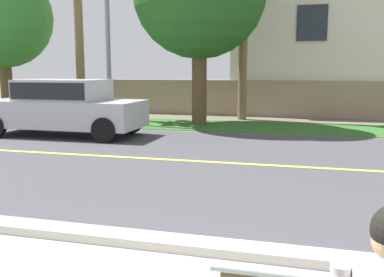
{
  "coord_description": "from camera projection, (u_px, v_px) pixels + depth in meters",
  "views": [
    {
      "loc": [
        0.92,
        -1.63,
        1.8
      ],
      "look_at": [
        -0.38,
        3.23,
        1.0
      ],
      "focal_mm": 40.51,
      "sensor_mm": 36.0,
      "label": 1
    }
  ],
  "objects": [
    {
      "name": "shade_tree_far_left",
      "position": [
        3.0,
        10.0,
        16.3
      ],
      "size": [
        3.75,
        3.75,
        6.19
      ],
      "color": "brown",
      "rests_on": "ground_plane"
    },
    {
      "name": "road_centre_line",
      "position": [
        255.0,
        165.0,
        8.28
      ],
      "size": [
        48.0,
        0.14,
        0.01
      ],
      "primitive_type": "cube",
      "color": "#E0CC4C",
      "rests_on": "ground_plane"
    },
    {
      "name": "house_across_street",
      "position": [
        372.0,
        29.0,
        18.36
      ],
      "size": [
        11.94,
        6.91,
        6.98
      ],
      "color": "beige",
      "rests_on": "ground_plane"
    },
    {
      "name": "ground_plane",
      "position": [
        263.0,
        151.0,
        9.71
      ],
      "size": [
        140.0,
        140.0,
        0.0
      ],
      "primitive_type": "plane",
      "color": "#665B4C"
    },
    {
      "name": "far_verge_grass",
      "position": [
        276.0,
        128.0,
        13.59
      ],
      "size": [
        48.0,
        2.8,
        0.02
      ],
      "primitive_type": "cube",
      "color": "#2D6026",
      "rests_on": "ground_plane"
    },
    {
      "name": "car_silver_far",
      "position": [
        64.0,
        105.0,
        11.84
      ],
      "size": [
        4.3,
        1.86,
        1.54
      ],
      "color": "#B2B5BC",
      "rests_on": "ground_plane"
    },
    {
      "name": "garden_wall",
      "position": [
        267.0,
        99.0,
        16.79
      ],
      "size": [
        13.0,
        0.36,
        1.4
      ],
      "primitive_type": "cube",
      "color": "gray",
      "rests_on": "ground_plane"
    },
    {
      "name": "street_asphalt",
      "position": [
        255.0,
        165.0,
        8.28
      ],
      "size": [
        52.0,
        8.0,
        0.01
      ],
      "primitive_type": "cube",
      "color": "#424247",
      "rests_on": "ground_plane"
    },
    {
      "name": "curb_edge",
      "position": [
        206.0,
        247.0,
        4.31
      ],
      "size": [
        44.0,
        0.3,
        0.11
      ],
      "primitive_type": "cube",
      "color": "#ADA89E",
      "rests_on": "ground_plane"
    }
  ]
}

